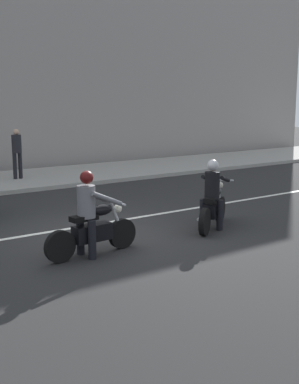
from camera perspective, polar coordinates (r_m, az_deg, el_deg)
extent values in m
plane|color=#252525|center=(11.12, -5.11, -4.81)|extent=(80.00, 80.00, 0.00)
cube|color=silver|center=(11.58, -10.38, -4.32)|extent=(18.00, 0.14, 0.01)
cylinder|color=black|center=(10.01, -3.14, -4.73)|extent=(0.61, 0.16, 0.60)
cylinder|color=black|center=(9.27, -10.13, -6.13)|extent=(0.61, 0.16, 0.60)
cylinder|color=silver|center=(9.86, -3.72, -2.99)|extent=(0.34, 0.08, 0.73)
cube|color=black|center=(9.58, -6.51, -4.61)|extent=(0.79, 0.34, 0.32)
ellipsoid|color=black|center=(9.61, -5.47, -2.02)|extent=(0.50, 0.28, 0.22)
cube|color=black|center=(9.41, -7.46, -2.95)|extent=(0.54, 0.28, 0.10)
cylinder|color=silver|center=(9.75, -4.02, -1.15)|extent=(0.09, 0.70, 0.04)
sphere|color=silver|center=(9.83, -3.63, -1.89)|extent=(0.17, 0.17, 0.17)
cylinder|color=silver|center=(9.59, -8.53, -5.39)|extent=(0.70, 0.12, 0.07)
cylinder|color=black|center=(9.37, -6.54, -5.43)|extent=(0.16, 0.16, 0.73)
cylinder|color=black|center=(9.69, -7.85, -4.92)|extent=(0.16, 0.16, 0.73)
cylinder|color=slate|center=(9.38, -7.20, -1.09)|extent=(0.36, 0.36, 0.61)
cylinder|color=slate|center=(9.37, -4.82, -0.78)|extent=(0.68, 0.14, 0.36)
cylinder|color=slate|center=(9.72, -6.33, -0.39)|extent=(0.68, 0.14, 0.36)
sphere|color=tan|center=(9.31, -7.16, 1.48)|extent=(0.20, 0.20, 0.20)
sphere|color=#510F0F|center=(9.31, -7.16, 1.66)|extent=(0.25, 0.25, 0.25)
cylinder|color=black|center=(12.32, 8.01, -1.91)|extent=(0.58, 0.43, 0.61)
cylinder|color=black|center=(10.98, 6.29, -3.38)|extent=(0.58, 0.43, 0.61)
cylinder|color=silver|center=(12.13, 7.92, -0.31)|extent=(0.34, 0.25, 0.80)
cube|color=black|center=(11.62, 7.21, -1.93)|extent=(0.80, 0.65, 0.32)
ellipsoid|color=black|center=(11.76, 7.52, 0.02)|extent=(0.53, 0.46, 0.22)
cube|color=black|center=(11.39, 7.02, -0.82)|extent=(0.57, 0.48, 0.10)
cylinder|color=silver|center=(12.01, 7.90, 1.39)|extent=(0.41, 0.61, 0.04)
sphere|color=silver|center=(12.11, 7.97, 0.79)|extent=(0.17, 0.17, 0.17)
cylinder|color=silver|center=(11.40, 6.05, -2.76)|extent=(0.63, 0.44, 0.07)
cylinder|color=black|center=(11.46, 8.00, -2.64)|extent=(0.21, 0.21, 0.69)
cylinder|color=black|center=(11.56, 6.07, -2.49)|extent=(0.21, 0.21, 0.69)
cylinder|color=black|center=(11.40, 7.13, 0.75)|extent=(0.47, 0.47, 0.61)
cylinder|color=black|center=(11.64, 8.59, 1.46)|extent=(0.61, 0.44, 0.24)
cylinder|color=black|center=(11.74, 6.49, 1.59)|extent=(0.61, 0.44, 0.24)
sphere|color=tan|center=(11.35, 7.20, 2.89)|extent=(0.20, 0.20, 0.20)
sphere|color=#B7B7BC|center=(11.35, 7.21, 3.04)|extent=(0.25, 0.25, 0.25)
cylinder|color=black|center=(18.47, -15.04, 2.87)|extent=(0.14, 0.14, 0.92)
cylinder|color=black|center=(18.54, -14.46, 2.92)|extent=(0.14, 0.14, 0.92)
cylinder|color=black|center=(18.43, -14.86, 5.30)|extent=(0.34, 0.34, 0.64)
sphere|color=tan|center=(18.40, -14.93, 6.62)|extent=(0.21, 0.21, 0.21)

